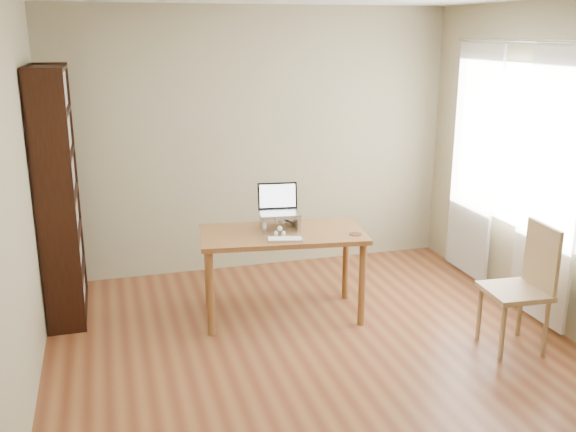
# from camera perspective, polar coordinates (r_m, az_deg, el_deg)

# --- Properties ---
(room) EXTENTS (4.04, 4.54, 2.64)m
(room) POSITION_cam_1_polar(r_m,az_deg,el_deg) (4.32, 4.26, 1.99)
(room) COLOR brown
(room) RESTS_ON ground
(bookshelf) EXTENTS (0.30, 0.90, 2.10)m
(bookshelf) POSITION_cam_1_polar(r_m,az_deg,el_deg) (5.63, -19.71, 1.77)
(bookshelf) COLOR black
(bookshelf) RESTS_ON ground
(curtains) EXTENTS (0.03, 1.90, 2.25)m
(curtains) POSITION_cam_1_polar(r_m,az_deg,el_deg) (5.90, 18.98, 3.68)
(curtains) COLOR white
(curtains) RESTS_ON ground
(desk) EXTENTS (1.43, 0.85, 0.75)m
(desk) POSITION_cam_1_polar(r_m,az_deg,el_deg) (5.35, -0.50, -2.48)
(desk) COLOR brown
(desk) RESTS_ON ground
(laptop_stand) EXTENTS (0.32, 0.25, 0.13)m
(laptop_stand) POSITION_cam_1_polar(r_m,az_deg,el_deg) (5.36, -0.74, -0.35)
(laptop_stand) COLOR silver
(laptop_stand) RESTS_ON desk
(laptop) EXTENTS (0.36, 0.32, 0.24)m
(laptop) POSITION_cam_1_polar(r_m,az_deg,el_deg) (5.39, -0.91, 0.94)
(laptop) COLOR silver
(laptop) RESTS_ON laptop_stand
(keyboard) EXTENTS (0.31, 0.19, 0.02)m
(keyboard) POSITION_cam_1_polar(r_m,az_deg,el_deg) (5.10, -0.28, -2.09)
(keyboard) COLOR silver
(keyboard) RESTS_ON desk
(coaster) EXTENTS (0.10, 0.10, 0.01)m
(coaster) POSITION_cam_1_polar(r_m,az_deg,el_deg) (5.28, 6.00, -1.61)
(coaster) COLOR brown
(coaster) RESTS_ON desk
(cat) EXTENTS (0.24, 0.47, 0.14)m
(cat) POSITION_cam_1_polar(r_m,az_deg,el_deg) (5.40, -0.89, -0.48)
(cat) COLOR #49423A
(cat) RESTS_ON desk
(chair) EXTENTS (0.47, 0.47, 0.98)m
(chair) POSITION_cam_1_polar(r_m,az_deg,el_deg) (5.18, 20.27, -5.54)
(chair) COLOR tan
(chair) RESTS_ON ground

